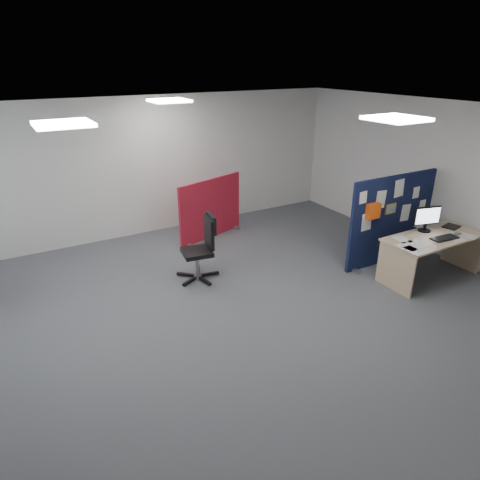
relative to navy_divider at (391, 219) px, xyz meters
name	(u,v)px	position (x,y,z in m)	size (l,w,h in m)	color
floor	(213,316)	(-3.46, -0.07, -0.78)	(9.00, 9.00, 0.00)	#505358
ceiling	(207,117)	(-3.46, -0.07, 1.92)	(9.00, 7.00, 0.02)	white
wall_back	(130,169)	(-3.46, 3.43, 0.57)	(9.00, 0.02, 2.70)	silver
wall_front	(458,403)	(-3.46, -3.57, 0.57)	(9.00, 0.02, 2.70)	silver
wall_right	(440,180)	(1.04, -0.07, 0.57)	(0.02, 7.00, 2.70)	silver
ceiling_lights	(208,112)	(-3.13, 0.60, 1.89)	(4.10, 4.10, 0.04)	white
navy_divider	(391,219)	(0.00, 0.00, 0.00)	(1.88, 0.30, 1.55)	black
main_desk	(430,245)	(0.12, -0.75, -0.23)	(1.68, 0.75, 0.73)	tan
monitor_main	(427,218)	(0.16, -0.56, 0.18)	(0.47, 0.20, 0.42)	black
keyboard	(444,238)	(0.16, -0.94, -0.04)	(0.45, 0.18, 0.03)	black
mouse	(458,234)	(0.50, -0.93, -0.04)	(0.10, 0.06, 0.03)	gray
paper_tray	(451,227)	(0.71, -0.67, -0.04)	(0.28, 0.22, 0.01)	black
red_divider	(211,209)	(-2.18, 2.55, -0.20)	(1.53, 0.52, 1.19)	#AA1621
office_chair	(203,244)	(-3.07, 1.04, -0.18)	(0.70, 0.70, 1.06)	black
desk_papers	(427,240)	(-0.11, -0.83, -0.05)	(1.44, 0.89, 0.00)	white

